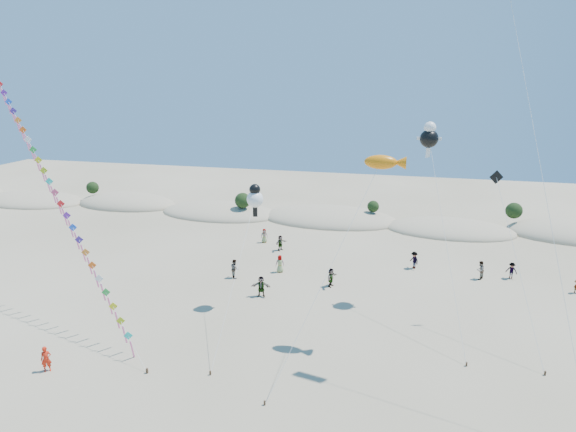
{
  "coord_description": "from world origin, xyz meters",
  "views": [
    {
      "loc": [
        9.72,
        -18.7,
        18.92
      ],
      "look_at": [
        1.74,
        14.0,
        9.31
      ],
      "focal_mm": 30.0,
      "sensor_mm": 36.0,
      "label": 1
    }
  ],
  "objects_px": {
    "kite_train": "(56,195)",
    "parafoil_kite": "(511,0)",
    "fish_kite": "(385,163)",
    "flyer_foreground": "(46,359)"
  },
  "relations": [
    {
      "from": "kite_train",
      "to": "parafoil_kite",
      "type": "relative_size",
      "value": 0.87
    },
    {
      "from": "parafoil_kite",
      "to": "flyer_foreground",
      "type": "height_order",
      "value": "parafoil_kite"
    },
    {
      "from": "fish_kite",
      "to": "flyer_foreground",
      "type": "xyz_separation_m",
      "value": [
        -21.14,
        -9.65,
        -12.5
      ]
    },
    {
      "from": "fish_kite",
      "to": "flyer_foreground",
      "type": "distance_m",
      "value": 26.38
    },
    {
      "from": "kite_train",
      "to": "fish_kite",
      "type": "relative_size",
      "value": 1.53
    },
    {
      "from": "parafoil_kite",
      "to": "flyer_foreground",
      "type": "distance_m",
      "value": 36.87
    },
    {
      "from": "fish_kite",
      "to": "parafoil_kite",
      "type": "height_order",
      "value": "parafoil_kite"
    },
    {
      "from": "kite_train",
      "to": "parafoil_kite",
      "type": "bearing_deg",
      "value": 0.99
    },
    {
      "from": "parafoil_kite",
      "to": "flyer_foreground",
      "type": "bearing_deg",
      "value": -162.0
    },
    {
      "from": "flyer_foreground",
      "to": "kite_train",
      "type": "bearing_deg",
      "value": 82.99
    }
  ]
}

